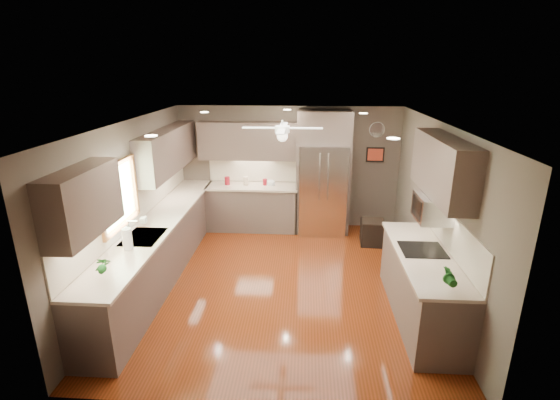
# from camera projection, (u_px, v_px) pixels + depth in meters

# --- Properties ---
(floor) EXTENTS (5.00, 5.00, 0.00)m
(floor) POSITION_uv_depth(u_px,v_px,m) (281.00, 282.00, 6.41)
(floor) COLOR #53210B
(floor) RESTS_ON ground
(ceiling) EXTENTS (5.00, 5.00, 0.00)m
(ceiling) POSITION_uv_depth(u_px,v_px,m) (281.00, 122.00, 5.62)
(ceiling) COLOR white
(ceiling) RESTS_ON ground
(wall_back) EXTENTS (4.50, 0.00, 4.50)m
(wall_back) POSITION_uv_depth(u_px,v_px,m) (288.00, 168.00, 8.39)
(wall_back) COLOR brown
(wall_back) RESTS_ON ground
(wall_front) EXTENTS (4.50, 0.00, 4.50)m
(wall_front) POSITION_uv_depth(u_px,v_px,m) (264.00, 299.00, 3.65)
(wall_front) COLOR brown
(wall_front) RESTS_ON ground
(wall_left) EXTENTS (0.00, 5.00, 5.00)m
(wall_left) POSITION_uv_depth(u_px,v_px,m) (133.00, 204.00, 6.15)
(wall_left) COLOR brown
(wall_left) RESTS_ON ground
(wall_right) EXTENTS (0.00, 5.00, 5.00)m
(wall_right) POSITION_uv_depth(u_px,v_px,m) (436.00, 211.00, 5.88)
(wall_right) COLOR brown
(wall_right) RESTS_ON ground
(canister_a) EXTENTS (0.12, 0.12, 0.17)m
(canister_a) POSITION_uv_depth(u_px,v_px,m) (227.00, 181.00, 8.26)
(canister_a) COLOR maroon
(canister_a) RESTS_ON back_run
(canister_c) EXTENTS (0.11, 0.11, 0.17)m
(canister_c) POSITION_uv_depth(u_px,v_px,m) (246.00, 181.00, 8.23)
(canister_c) COLOR #C5AE94
(canister_c) RESTS_ON back_run
(canister_d) EXTENTS (0.10, 0.10, 0.13)m
(canister_d) POSITION_uv_depth(u_px,v_px,m) (265.00, 182.00, 8.24)
(canister_d) COLOR maroon
(canister_d) RESTS_ON back_run
(soap_bottle) EXTENTS (0.09, 0.09, 0.18)m
(soap_bottle) POSITION_uv_depth(u_px,v_px,m) (144.00, 219.00, 6.15)
(soap_bottle) COLOR white
(soap_bottle) RESTS_ON left_run
(potted_plant_left) EXTENTS (0.20, 0.16, 0.32)m
(potted_plant_left) POSITION_uv_depth(u_px,v_px,m) (101.00, 265.00, 4.58)
(potted_plant_left) COLOR #18551A
(potted_plant_left) RESTS_ON left_run
(potted_plant_right) EXTENTS (0.17, 0.14, 0.29)m
(potted_plant_right) POSITION_uv_depth(u_px,v_px,m) (449.00, 277.00, 4.35)
(potted_plant_right) COLOR #18551A
(potted_plant_right) RESTS_ON right_run
(bowl) EXTENTS (0.22, 0.22, 0.05)m
(bowl) POSITION_uv_depth(u_px,v_px,m) (271.00, 184.00, 8.22)
(bowl) COLOR #C5AE94
(bowl) RESTS_ON back_run
(left_run) EXTENTS (0.65, 4.70, 1.45)m
(left_run) POSITION_uv_depth(u_px,v_px,m) (161.00, 246.00, 6.52)
(left_run) COLOR brown
(left_run) RESTS_ON ground
(back_run) EXTENTS (1.85, 0.65, 1.45)m
(back_run) POSITION_uv_depth(u_px,v_px,m) (253.00, 206.00, 8.39)
(back_run) COLOR brown
(back_run) RESTS_ON ground
(uppers) EXTENTS (4.50, 4.70, 0.95)m
(uppers) POSITION_uv_depth(u_px,v_px,m) (238.00, 156.00, 6.54)
(uppers) COLOR brown
(uppers) RESTS_ON wall_left
(window) EXTENTS (0.05, 1.12, 0.92)m
(window) POSITION_uv_depth(u_px,v_px,m) (118.00, 195.00, 5.58)
(window) COLOR #BFF2B2
(window) RESTS_ON wall_left
(sink) EXTENTS (0.50, 0.70, 0.32)m
(sink) POSITION_uv_depth(u_px,v_px,m) (144.00, 239.00, 5.77)
(sink) COLOR silver
(sink) RESTS_ON left_run
(refrigerator) EXTENTS (1.06, 0.75, 2.45)m
(refrigerator) POSITION_uv_depth(u_px,v_px,m) (323.00, 175.00, 8.04)
(refrigerator) COLOR silver
(refrigerator) RESTS_ON ground
(right_run) EXTENTS (0.70, 2.20, 1.45)m
(right_run) POSITION_uv_depth(u_px,v_px,m) (422.00, 285.00, 5.38)
(right_run) COLOR brown
(right_run) RESTS_ON ground
(microwave) EXTENTS (0.43, 0.55, 0.34)m
(microwave) POSITION_uv_depth(u_px,v_px,m) (433.00, 208.00, 5.30)
(microwave) COLOR silver
(microwave) RESTS_ON wall_right
(ceiling_fan) EXTENTS (1.18, 1.18, 0.32)m
(ceiling_fan) POSITION_uv_depth(u_px,v_px,m) (282.00, 131.00, 5.96)
(ceiling_fan) COLOR white
(ceiling_fan) RESTS_ON ceiling
(recessed_lights) EXTENTS (2.84, 3.14, 0.01)m
(recessed_lights) POSITION_uv_depth(u_px,v_px,m) (280.00, 119.00, 6.01)
(recessed_lights) COLOR white
(recessed_lights) RESTS_ON ceiling
(wall_clock) EXTENTS (0.30, 0.03, 0.30)m
(wall_clock) POSITION_uv_depth(u_px,v_px,m) (377.00, 130.00, 8.01)
(wall_clock) COLOR white
(wall_clock) RESTS_ON wall_back
(framed_print) EXTENTS (0.36, 0.03, 0.30)m
(framed_print) POSITION_uv_depth(u_px,v_px,m) (375.00, 155.00, 8.16)
(framed_print) COLOR black
(framed_print) RESTS_ON wall_back
(stool) EXTENTS (0.45, 0.45, 0.49)m
(stool) POSITION_uv_depth(u_px,v_px,m) (372.00, 232.00, 7.71)
(stool) COLOR black
(stool) RESTS_ON ground
(paper_towel) EXTENTS (0.13, 0.13, 0.31)m
(paper_towel) POSITION_uv_depth(u_px,v_px,m) (127.00, 239.00, 5.33)
(paper_towel) COLOR white
(paper_towel) RESTS_ON left_run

